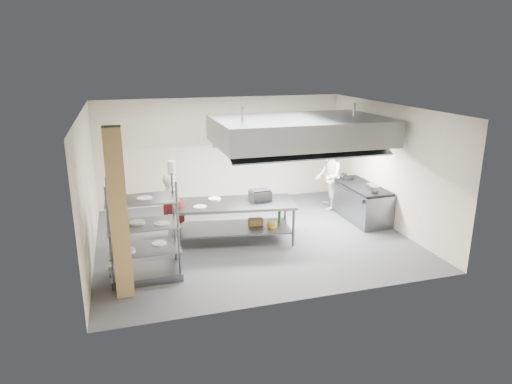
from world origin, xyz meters
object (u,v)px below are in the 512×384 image
object	(u,v)px
pass_rack	(144,230)
chef_line	(328,177)
island	(235,221)
griddle	(260,195)
cooking_range	(360,203)
stockpot	(371,187)
chef_head	(172,209)
chef_plating	(116,232)

from	to	relation	value
pass_rack	chef_line	world-z (taller)	pass_rack
island	griddle	size ratio (longest dim) A/B	5.89
pass_rack	cooking_range	bearing A→B (deg)	18.73
island	pass_rack	bearing A→B (deg)	-138.25
stockpot	chef_head	bearing A→B (deg)	178.08
chef_line	chef_plating	distance (m)	6.10
chef_head	chef_plating	xyz separation A→B (m)	(-1.21, -1.14, 0.03)
chef_head	griddle	xyz separation A→B (m)	(1.99, -0.18, 0.20)
griddle	cooking_range	bearing A→B (deg)	5.87
chef_line	stockpot	bearing A→B (deg)	39.82
chef_line	island	bearing A→B (deg)	-41.92
cooking_range	griddle	xyz separation A→B (m)	(-2.88, -0.52, 0.60)
pass_rack	chef_plating	bearing A→B (deg)	142.99
chef_head	chef_plating	world-z (taller)	chef_plating
chef_plating	griddle	world-z (taller)	chef_plating
cooking_range	griddle	world-z (taller)	griddle
chef_line	griddle	distance (m)	2.82
pass_rack	chef_line	bearing A→B (deg)	29.13
stockpot	griddle	bearing A→B (deg)	-179.65
island	pass_rack	xyz separation A→B (m)	(-2.08, -1.32, 0.52)
island	pass_rack	size ratio (longest dim) A/B	1.38
cooking_range	stockpot	distance (m)	0.75
chef_line	stockpot	xyz separation A→B (m)	(0.47, -1.44, 0.07)
stockpot	pass_rack	bearing A→B (deg)	-166.23
chef_plating	stockpot	distance (m)	6.15
chef_plating	griddle	size ratio (longest dim) A/B	3.74
cooking_range	chef_plating	distance (m)	6.27
cooking_range	pass_rack	bearing A→B (deg)	-161.53
pass_rack	chef_head	bearing A→B (deg)	65.76
chef_head	island	bearing A→B (deg)	-105.24
chef_head	chef_line	bearing A→B (deg)	-80.48
island	chef_plating	bearing A→B (deg)	-150.90
cooking_range	chef_head	distance (m)	4.90
cooking_range	chef_plating	xyz separation A→B (m)	(-6.08, -1.47, 0.43)
island	stockpot	bearing A→B (deg)	10.03
chef_plating	stockpot	size ratio (longest dim) A/B	7.42
island	chef_line	bearing A→B (deg)	35.59
griddle	island	bearing A→B (deg)	178.13
pass_rack	chef_line	xyz separation A→B (m)	(5.09, 2.81, -0.06)
chef_plating	stockpot	world-z (taller)	chef_plating
chef_line	griddle	bearing A→B (deg)	-36.88
cooking_range	chef_line	distance (m)	1.17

